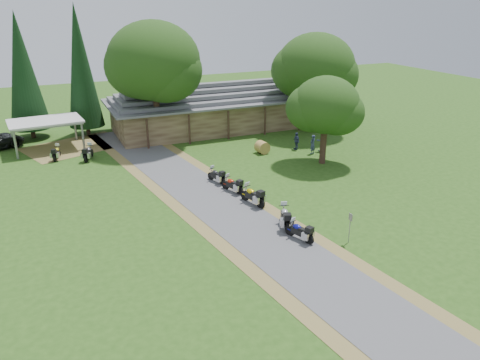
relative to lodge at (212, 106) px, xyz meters
name	(u,v)px	position (x,y,z in m)	size (l,w,h in m)	color
ground	(261,236)	(-6.00, -24.00, -2.45)	(120.00, 120.00, 0.00)	#264A14
driveway	(227,211)	(-6.50, -20.00, -2.45)	(46.00, 46.00, 0.00)	#4C4C4E
lodge	(212,106)	(0.00, 0.00, 0.00)	(21.40, 9.40, 4.90)	brown
carport	(47,135)	(-16.42, -0.80, -1.10)	(6.24, 4.16, 2.71)	silver
motorcycle_row_a	(300,230)	(-4.19, -25.28, -1.84)	(1.77, 0.58, 1.21)	navy
motorcycle_row_b	(285,216)	(-4.13, -23.46, -1.76)	(2.03, 0.66, 1.39)	#A4A6AB
motorcycle_row_c	(253,195)	(-4.53, -19.70, -1.75)	(2.04, 0.66, 1.39)	#CFAE06
motorcycle_row_d	(233,184)	(-4.93, -17.17, -1.83)	(1.82, 0.59, 1.24)	red
motorcycle_row_e	(216,175)	(-5.30, -14.96, -1.85)	(1.77, 0.58, 1.21)	black
motorcycle_carport_a	(56,152)	(-15.93, -4.23, -1.84)	(1.79, 0.59, 1.23)	yellow
motorcycle_carport_b	(88,152)	(-13.44, -5.47, -1.78)	(1.95, 0.64, 1.33)	slate
person_a	(313,143)	(5.05, -11.85, -1.43)	(0.58, 0.42, 2.03)	navy
person_b	(321,139)	(6.23, -11.43, -1.34)	(0.63, 0.46, 2.23)	navy
person_c	(296,140)	(4.37, -10.16, -1.51)	(0.54, 0.39, 1.89)	navy
hay_bale	(262,147)	(1.02, -9.92, -1.90)	(1.10, 1.10, 1.01)	olive
sign_post	(350,228)	(-1.80, -26.69, -1.54)	(0.33, 0.05, 1.83)	gray
oak_lodge_left	(155,77)	(-6.63, -2.95, 3.76)	(8.44, 8.44, 12.43)	#183710
oak_lodge_right	(315,80)	(8.95, -5.54, 2.92)	(7.78, 7.78, 10.75)	#183710
oak_driveway	(325,117)	(4.46, -14.36, 1.55)	(5.48, 5.48, 7.99)	#183710
cedar_near	(81,71)	(-12.45, 2.91, 3.93)	(3.44, 3.44, 12.76)	black
cedar_far	(24,76)	(-17.63, 3.87, 3.59)	(3.78, 3.78, 12.07)	black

